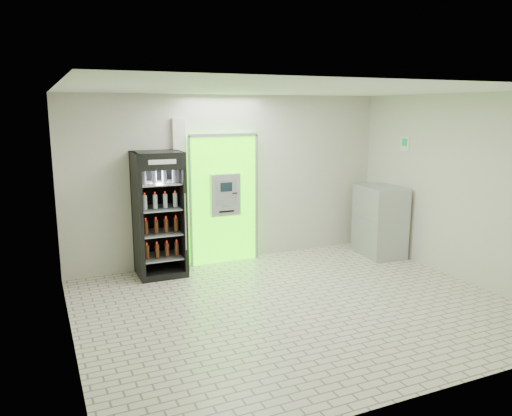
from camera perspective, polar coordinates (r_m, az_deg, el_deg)
ground at (r=7.27m, az=4.67°, el=-11.04°), size 6.00×6.00×0.00m
room_shell at (r=6.79m, az=4.92°, el=3.50°), size 6.00×6.00×6.00m
atm_assembly at (r=8.98m, az=-3.75°, el=1.11°), size 1.30×0.24×2.33m
pillar at (r=8.76m, az=-8.63°, el=1.60°), size 0.22×0.11×2.60m
beverage_cooler at (r=8.42m, az=-11.01°, el=-0.97°), size 0.79×0.74×2.08m
steel_cabinet at (r=9.77m, az=13.95°, el=-1.41°), size 0.79×1.07×1.33m
exit_sign at (r=9.62m, az=16.66°, el=7.05°), size 0.02×0.22×0.26m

